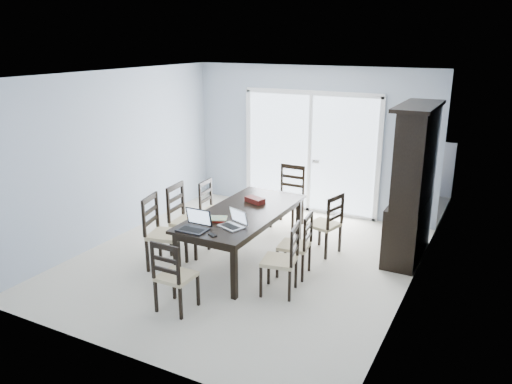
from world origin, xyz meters
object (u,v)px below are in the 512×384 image
at_px(chair_end_near, 171,269).
at_px(hot_tub, 295,170).
at_px(laptop_dark, 192,226).
at_px(cell_phone, 212,235).
at_px(game_box, 255,200).
at_px(chair_left_mid, 183,212).
at_px(chair_right_mid, 301,238).
at_px(chair_left_near, 159,224).
at_px(chair_right_near, 286,252).
at_px(laptop_silver, 231,223).
at_px(chair_left_far, 211,203).
at_px(chair_end_far, 290,189).
at_px(china_hutch, 413,185).
at_px(chair_right_far, 329,218).
at_px(dining_table, 243,216).

bearing_deg(chair_end_near, hot_tub, 97.07).
relative_size(laptop_dark, cell_phone, 3.01).
xyz_separation_m(chair_end_near, game_box, (0.02, 2.01, 0.24)).
height_order(chair_left_mid, chair_right_mid, chair_left_mid).
bearing_deg(game_box, chair_left_near, -129.49).
relative_size(chair_right_near, laptop_silver, 2.83).
distance_m(chair_left_far, laptop_dark, 1.72).
xyz_separation_m(chair_right_mid, chair_end_far, (-0.91, 1.71, 0.09)).
bearing_deg(china_hutch, chair_end_far, 168.85).
bearing_deg(chair_right_near, hot_tub, 10.98).
xyz_separation_m(laptop_silver, game_box, (-0.19, 1.02, -0.02)).
height_order(chair_right_far, hot_tub, chair_right_far).
xyz_separation_m(chair_left_mid, hot_tub, (0.28, 3.50, -0.14)).
bearing_deg(laptop_silver, chair_right_far, 79.24).
bearing_deg(cell_phone, chair_left_mid, 168.29).
height_order(chair_left_far, chair_end_far, chair_end_far).
height_order(laptop_dark, cell_phone, laptop_dark).
relative_size(dining_table, chair_left_near, 1.87).
bearing_deg(chair_right_mid, chair_left_mid, 85.57).
distance_m(chair_left_mid, game_box, 1.06).
distance_m(chair_right_near, chair_right_mid, 0.54).
relative_size(cell_phone, game_box, 0.41).
xyz_separation_m(dining_table, chair_right_mid, (0.88, -0.05, -0.14)).
bearing_deg(cell_phone, chair_left_near, -167.46).
distance_m(chair_left_near, laptop_dark, 0.79).
height_order(laptop_dark, hot_tub, laptop_dark).
distance_m(chair_left_near, cell_phone, 1.07).
bearing_deg(chair_right_mid, laptop_dark, 121.98).
distance_m(dining_table, chair_right_mid, 0.90).
distance_m(cell_phone, game_box, 1.37).
relative_size(dining_table, chair_right_mid, 2.17).
bearing_deg(chair_right_near, chair_right_far, -13.11).
distance_m(dining_table, game_box, 0.43).
bearing_deg(chair_end_near, dining_table, 88.20).
distance_m(dining_table, hot_tub, 3.44).
distance_m(chair_left_far, chair_right_mid, 1.93).
height_order(chair_left_near, chair_right_near, chair_left_near).
xyz_separation_m(laptop_dark, game_box, (0.18, 1.34, -0.02)).
relative_size(chair_end_near, laptop_silver, 2.75).
relative_size(chair_left_near, laptop_dark, 3.20).
height_order(chair_left_mid, chair_left_far, chair_left_mid).
bearing_deg(chair_left_mid, game_box, 115.40).
xyz_separation_m(chair_right_far, chair_end_far, (-1.00, 0.87, 0.06)).
distance_m(chair_end_near, chair_end_far, 3.26).
distance_m(china_hutch, laptop_silver, 2.65).
height_order(dining_table, cell_phone, cell_phone).
relative_size(chair_end_near, chair_end_far, 0.87).
bearing_deg(chair_left_near, chair_right_mid, 96.03).
height_order(dining_table, chair_left_mid, chair_left_mid).
distance_m(chair_end_far, laptop_dark, 2.60).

